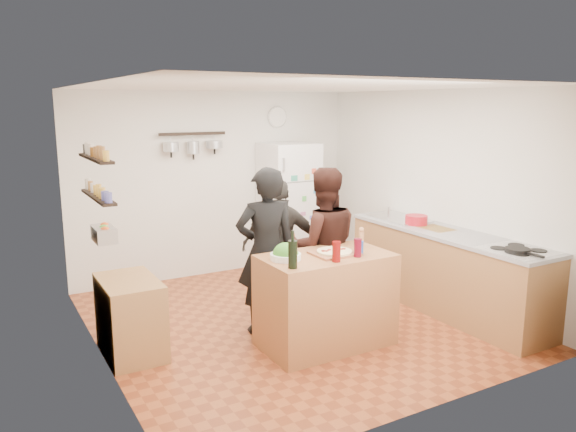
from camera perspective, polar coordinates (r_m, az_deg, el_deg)
room_shell at (r=6.24m, az=-1.31°, el=1.35°), size 4.20×4.20×4.20m
prep_island at (r=5.53m, az=3.85°, el=-8.52°), size 1.25×0.72×0.91m
pizza_board at (r=5.42m, az=4.74°, el=-3.80°), size 0.42×0.34×0.02m
pizza at (r=5.41m, az=4.74°, el=-3.61°), size 0.34×0.34×0.02m
salad_bowl at (r=5.21m, az=-0.25°, el=-4.14°), size 0.29×0.29×0.06m
wine_bottle at (r=4.92m, az=0.48°, el=-3.92°), size 0.08×0.08×0.25m
wine_glass_near at (r=5.15m, az=4.94°, el=-3.63°), size 0.08×0.08×0.19m
wine_glass_far at (r=5.33m, az=7.09°, el=-3.22°), size 0.07×0.07×0.18m
pepper_mill at (r=5.66m, az=7.45°, el=-2.42°), size 0.05×0.05×0.17m
salt_canister at (r=5.45m, az=7.26°, el=-3.19°), size 0.08×0.08×0.13m
person_left at (r=5.71m, az=-2.22°, el=-3.58°), size 0.70×0.54×1.72m
person_center at (r=5.98m, az=3.55°, el=-3.09°), size 0.99×0.88×1.69m
person_back at (r=6.38m, az=-0.72°, el=-3.01°), size 0.95×0.70×1.50m
counter_run at (r=6.69m, az=15.66°, el=-5.42°), size 0.63×2.63×0.90m
stove_top at (r=5.97m, az=22.35°, el=-3.29°), size 0.60×0.62×0.02m
skillet at (r=5.85m, az=22.28°, el=-3.25°), size 0.24×0.24×0.05m
sink at (r=7.18m, az=11.07°, el=-0.26°), size 0.50×0.80×0.03m
cutting_board at (r=6.70m, az=14.81°, el=-1.30°), size 0.30×0.40×0.02m
red_bowl at (r=6.85m, az=12.91°, el=-0.38°), size 0.26×0.26×0.11m
fridge at (r=7.93m, az=0.07°, el=0.92°), size 0.70×0.68×1.80m
wall_clock at (r=8.09m, az=-1.10°, el=10.03°), size 0.30×0.03×0.30m
spice_shelf_lower at (r=5.38m, az=-18.74°, el=1.85°), size 0.12×1.00×0.02m
spice_shelf_upper at (r=5.34m, az=-18.98°, el=5.56°), size 0.12×1.00×0.02m
produce_basket at (r=5.45m, az=-18.20°, el=-1.75°), size 0.18×0.35×0.14m
side_table at (r=5.55m, az=-15.71°, el=-9.84°), size 0.50×0.80×0.73m
pot_rack at (r=7.49m, az=-9.66°, el=8.24°), size 0.90×0.04×0.04m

